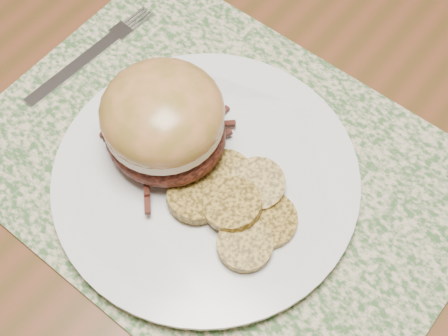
# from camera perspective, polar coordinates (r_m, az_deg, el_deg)

# --- Properties ---
(dining_table) EXTENTS (1.50, 0.90, 0.75)m
(dining_table) POSITION_cam_1_polar(r_m,az_deg,el_deg) (0.64, 5.06, -5.48)
(dining_table) COLOR brown
(dining_table) RESTS_ON ground
(placemat) EXTENTS (0.45, 0.33, 0.00)m
(placemat) POSITION_cam_1_polar(r_m,az_deg,el_deg) (0.58, -0.22, -0.18)
(placemat) COLOR #395D2F
(placemat) RESTS_ON dining_table
(dinner_plate) EXTENTS (0.26, 0.26, 0.02)m
(dinner_plate) POSITION_cam_1_polar(r_m,az_deg,el_deg) (0.56, -1.65, -0.99)
(dinner_plate) COLOR silver
(dinner_plate) RESTS_ON placemat
(pork_sandwich) EXTENTS (0.12, 0.11, 0.08)m
(pork_sandwich) POSITION_cam_1_polar(r_m,az_deg,el_deg) (0.54, -5.56, 4.31)
(pork_sandwich) COLOR black
(pork_sandwich) RESTS_ON dinner_plate
(roasted_potatoes) EXTENTS (0.13, 0.11, 0.03)m
(roasted_potatoes) POSITION_cam_1_polar(r_m,az_deg,el_deg) (0.53, 1.22, -3.28)
(roasted_potatoes) COLOR #A88231
(roasted_potatoes) RESTS_ON dinner_plate
(fork) EXTENTS (0.03, 0.17, 0.00)m
(fork) POSITION_cam_1_polar(r_m,az_deg,el_deg) (0.66, -12.01, 10.10)
(fork) COLOR #B2B2B9
(fork) RESTS_ON placemat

